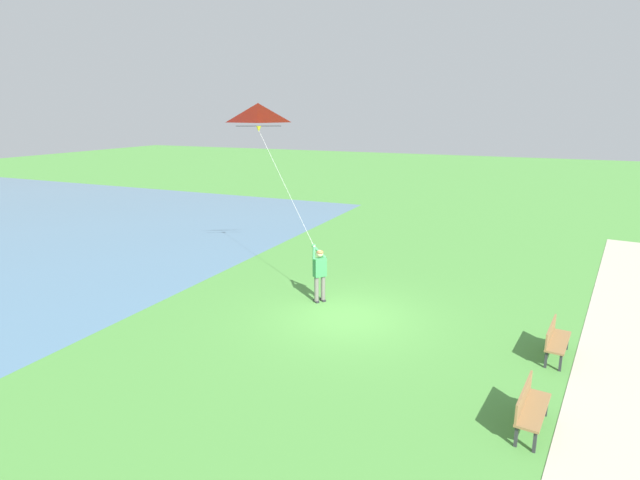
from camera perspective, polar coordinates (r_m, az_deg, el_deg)
name	(u,v)px	position (r m, az deg, el deg)	size (l,w,h in m)	color
ground_plane	(348,317)	(15.57, 3.07, -8.53)	(120.00, 120.00, 0.00)	#4C8E3D
walkway_path	(629,405)	(13.06, 30.95, -15.33)	(2.40, 32.00, 0.02)	#B7AD99
person_kite_flyer	(319,270)	(16.43, -0.06, -3.39)	(0.61, 0.57, 1.83)	#232328
flying_kite	(259,118)	(19.84, -6.81, 13.19)	(4.40, 3.28, 4.40)	red
park_bench_near_walkway	(555,338)	(14.24, 24.54, -9.86)	(0.62, 1.54, 0.88)	olive
park_bench_far_walkway	(530,406)	(11.10, 22.13, -16.57)	(0.62, 1.54, 0.88)	olive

